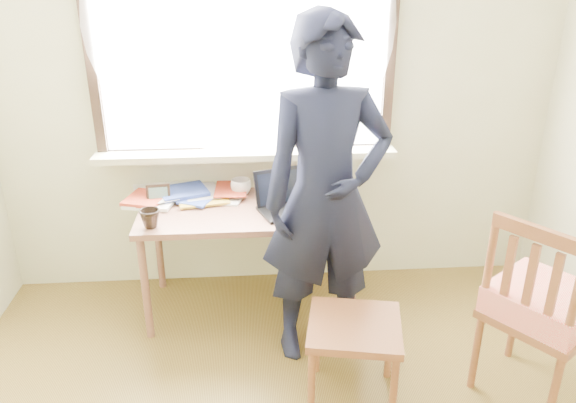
{
  "coord_description": "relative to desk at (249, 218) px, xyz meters",
  "views": [
    {
      "loc": [
        -0.19,
        -1.41,
        2.04
      ],
      "look_at": [
        -0.01,
        0.95,
        1.01
      ],
      "focal_mm": 35.0,
      "sensor_mm": 36.0,
      "label": 1
    }
  ],
  "objects": [
    {
      "name": "room_shell",
      "position": [
        0.18,
        -1.43,
        1.02
      ],
      "size": [
        3.52,
        4.02,
        2.61
      ],
      "color": "beige",
      "rests_on": "ground"
    },
    {
      "name": "desk",
      "position": [
        0.0,
        0.0,
        0.0
      ],
      "size": [
        1.28,
        0.64,
        0.68
      ],
      "color": "brown",
      "rests_on": "ground"
    },
    {
      "name": "laptop",
      "position": [
        0.22,
        -0.03,
        0.12
      ],
      "size": [
        0.4,
        0.36,
        0.23
      ],
      "color": "black",
      "rests_on": "desk"
    },
    {
      "name": "mug_white",
      "position": [
        -0.04,
        0.21,
        0.12
      ],
      "size": [
        0.18,
        0.18,
        0.1
      ],
      "primitive_type": "imported",
      "rotation": [
        0.0,
        0.0,
        0.9
      ],
      "color": "white",
      "rests_on": "desk"
    },
    {
      "name": "mug_dark",
      "position": [
        -0.54,
        -0.22,
        0.12
      ],
      "size": [
        0.15,
        0.15,
        0.1
      ],
      "primitive_type": "imported",
      "rotation": [
        0.0,
        0.0,
        -0.49
      ],
      "color": "black",
      "rests_on": "desk"
    },
    {
      "name": "mouse",
      "position": [
        0.45,
        -0.1,
        0.09
      ],
      "size": [
        0.09,
        0.06,
        0.03
      ],
      "primitive_type": "ellipsoid",
      "color": "black",
      "rests_on": "desk"
    },
    {
      "name": "desk_clutter",
      "position": [
        -0.43,
        0.18,
        0.1
      ],
      "size": [
        0.86,
        0.55,
        0.05
      ],
      "color": "#30459E",
      "rests_on": "desk"
    },
    {
      "name": "book_a",
      "position": [
        -0.39,
        0.19,
        0.08
      ],
      "size": [
        0.27,
        0.32,
        0.03
      ],
      "primitive_type": "imported",
      "rotation": [
        0.0,
        0.0,
        0.22
      ],
      "color": "white",
      "rests_on": "desk"
    },
    {
      "name": "book_b",
      "position": [
        0.42,
        0.23,
        0.08
      ],
      "size": [
        0.31,
        0.32,
        0.02
      ],
      "primitive_type": "imported",
      "rotation": [
        0.0,
        0.0,
        -0.63
      ],
      "color": "white",
      "rests_on": "desk"
    },
    {
      "name": "picture_frame",
      "position": [
        -0.53,
        0.1,
        0.13
      ],
      "size": [
        0.14,
        0.03,
        0.11
      ],
      "color": "black",
      "rests_on": "desk"
    },
    {
      "name": "work_chair",
      "position": [
        0.49,
        -0.86,
        -0.24
      ],
      "size": [
        0.51,
        0.49,
        0.45
      ],
      "color": "brown",
      "rests_on": "ground"
    },
    {
      "name": "side_chair",
      "position": [
        1.38,
        -0.89,
        -0.09
      ],
      "size": [
        0.63,
        0.63,
        0.99
      ],
      "color": "brown",
      "rests_on": "ground"
    },
    {
      "name": "person",
      "position": [
        0.4,
        -0.43,
        0.31
      ],
      "size": [
        0.73,
        0.53,
        1.84
      ],
      "primitive_type": "imported",
      "rotation": [
        0.0,
        0.0,
        0.14
      ],
      "color": "black",
      "rests_on": "ground"
    }
  ]
}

